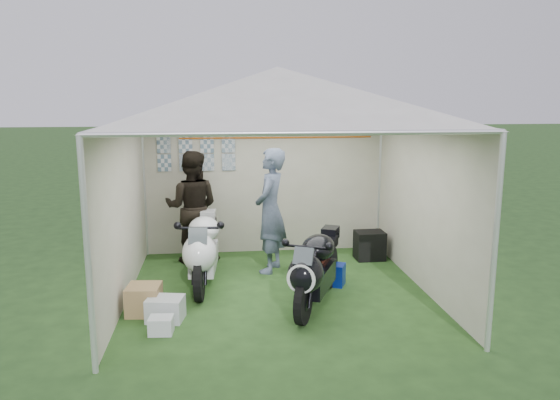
{
  "coord_description": "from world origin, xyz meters",
  "views": [
    {
      "loc": [
        -0.77,
        -7.05,
        2.66
      ],
      "look_at": [
        0.07,
        0.35,
        1.21
      ],
      "focal_mm": 35.0,
      "sensor_mm": 36.0,
      "label": 1
    }
  ],
  "objects_px": {
    "motorcycle_black": "(315,267)",
    "equipment_box": "(370,245)",
    "person_dark_jacket": "(192,207)",
    "crate_1": "(144,299)",
    "crate_2": "(161,325)",
    "paddock_stand": "(330,274)",
    "person_blue_jacket": "(270,211)",
    "motorcycle_white": "(203,248)",
    "crate_0": "(165,309)",
    "canopy_tent": "(277,101)"
  },
  "relations": [
    {
      "from": "motorcycle_black",
      "to": "equipment_box",
      "type": "distance_m",
      "value": 2.29
    },
    {
      "from": "paddock_stand",
      "to": "person_blue_jacket",
      "type": "relative_size",
      "value": 0.22
    },
    {
      "from": "person_dark_jacket",
      "to": "crate_1",
      "type": "distance_m",
      "value": 2.26
    },
    {
      "from": "equipment_box",
      "to": "crate_0",
      "type": "xyz_separation_m",
      "value": [
        -3.09,
        -2.13,
        -0.09
      ]
    },
    {
      "from": "paddock_stand",
      "to": "motorcycle_white",
      "type": "bearing_deg",
      "value": 174.54
    },
    {
      "from": "motorcycle_white",
      "to": "paddock_stand",
      "type": "bearing_deg",
      "value": -1.38
    },
    {
      "from": "paddock_stand",
      "to": "crate_2",
      "type": "height_order",
      "value": "paddock_stand"
    },
    {
      "from": "crate_2",
      "to": "motorcycle_black",
      "type": "bearing_deg",
      "value": 17.65
    },
    {
      "from": "crate_0",
      "to": "motorcycle_black",
      "type": "bearing_deg",
      "value": 6.73
    },
    {
      "from": "motorcycle_black",
      "to": "motorcycle_white",
      "type": "bearing_deg",
      "value": 170.39
    },
    {
      "from": "motorcycle_white",
      "to": "person_blue_jacket",
      "type": "distance_m",
      "value": 1.2
    },
    {
      "from": "person_dark_jacket",
      "to": "equipment_box",
      "type": "distance_m",
      "value": 2.94
    },
    {
      "from": "equipment_box",
      "to": "motorcycle_black",
      "type": "bearing_deg",
      "value": -123.11
    },
    {
      "from": "person_dark_jacket",
      "to": "crate_0",
      "type": "xyz_separation_m",
      "value": [
        -0.23,
        -2.33,
        -0.76
      ]
    },
    {
      "from": "canopy_tent",
      "to": "equipment_box",
      "type": "bearing_deg",
      "value": 37.93
    },
    {
      "from": "person_dark_jacket",
      "to": "equipment_box",
      "type": "height_order",
      "value": "person_dark_jacket"
    },
    {
      "from": "motorcycle_black",
      "to": "person_dark_jacket",
      "type": "bearing_deg",
      "value": 151.74
    },
    {
      "from": "paddock_stand",
      "to": "crate_0",
      "type": "distance_m",
      "value": 2.42
    },
    {
      "from": "person_dark_jacket",
      "to": "crate_0",
      "type": "relative_size",
      "value": 4.26
    },
    {
      "from": "crate_0",
      "to": "crate_2",
      "type": "xyz_separation_m",
      "value": [
        -0.02,
        -0.38,
        -0.04
      ]
    },
    {
      "from": "equipment_box",
      "to": "crate_2",
      "type": "height_order",
      "value": "equipment_box"
    },
    {
      "from": "equipment_box",
      "to": "crate_0",
      "type": "bearing_deg",
      "value": -145.5
    },
    {
      "from": "person_dark_jacket",
      "to": "crate_2",
      "type": "distance_m",
      "value": 2.83
    },
    {
      "from": "motorcycle_white",
      "to": "person_dark_jacket",
      "type": "xyz_separation_m",
      "value": [
        -0.2,
        1.16,
        0.35
      ]
    },
    {
      "from": "person_dark_jacket",
      "to": "equipment_box",
      "type": "bearing_deg",
      "value": -175.18
    },
    {
      "from": "person_blue_jacket",
      "to": "crate_1",
      "type": "distance_m",
      "value": 2.38
    },
    {
      "from": "canopy_tent",
      "to": "crate_0",
      "type": "relative_size",
      "value": 13.45
    },
    {
      "from": "motorcycle_white",
      "to": "crate_2",
      "type": "height_order",
      "value": "motorcycle_white"
    },
    {
      "from": "canopy_tent",
      "to": "crate_1",
      "type": "xyz_separation_m",
      "value": [
        -1.72,
        -0.59,
        -2.4
      ]
    },
    {
      "from": "canopy_tent",
      "to": "paddock_stand",
      "type": "relative_size",
      "value": 13.84
    },
    {
      "from": "crate_1",
      "to": "crate_2",
      "type": "bearing_deg",
      "value": -66.84
    },
    {
      "from": "motorcycle_white",
      "to": "crate_1",
      "type": "xyz_separation_m",
      "value": [
        -0.71,
        -0.93,
        -0.37
      ]
    },
    {
      "from": "person_blue_jacket",
      "to": "crate_1",
      "type": "height_order",
      "value": "person_blue_jacket"
    },
    {
      "from": "motorcycle_white",
      "to": "equipment_box",
      "type": "xyz_separation_m",
      "value": [
        2.66,
        0.95,
        -0.32
      ]
    },
    {
      "from": "crate_1",
      "to": "crate_2",
      "type": "distance_m",
      "value": 0.68
    },
    {
      "from": "person_dark_jacket",
      "to": "person_blue_jacket",
      "type": "bearing_deg",
      "value": 161.68
    },
    {
      "from": "crate_1",
      "to": "person_dark_jacket",
      "type": "bearing_deg",
      "value": 76.19
    },
    {
      "from": "motorcycle_white",
      "to": "crate_0",
      "type": "xyz_separation_m",
      "value": [
        -0.43,
        -1.17,
        -0.41
      ]
    },
    {
      "from": "crate_0",
      "to": "crate_2",
      "type": "bearing_deg",
      "value": -92.36
    },
    {
      "from": "crate_2",
      "to": "person_blue_jacket",
      "type": "bearing_deg",
      "value": 55.36
    },
    {
      "from": "person_dark_jacket",
      "to": "crate_2",
      "type": "height_order",
      "value": "person_dark_jacket"
    },
    {
      "from": "motorcycle_black",
      "to": "person_dark_jacket",
      "type": "height_order",
      "value": "person_dark_jacket"
    },
    {
      "from": "paddock_stand",
      "to": "person_dark_jacket",
      "type": "bearing_deg",
      "value": 146.08
    },
    {
      "from": "crate_1",
      "to": "motorcycle_black",
      "type": "bearing_deg",
      "value": -0.65
    },
    {
      "from": "crate_2",
      "to": "person_dark_jacket",
      "type": "bearing_deg",
      "value": 84.75
    },
    {
      "from": "person_dark_jacket",
      "to": "crate_1",
      "type": "bearing_deg",
      "value": 85.04
    },
    {
      "from": "equipment_box",
      "to": "crate_2",
      "type": "relative_size",
      "value": 1.75
    },
    {
      "from": "motorcycle_white",
      "to": "motorcycle_black",
      "type": "height_order",
      "value": "motorcycle_white"
    },
    {
      "from": "person_dark_jacket",
      "to": "person_blue_jacket",
      "type": "relative_size",
      "value": 0.95
    },
    {
      "from": "motorcycle_white",
      "to": "crate_1",
      "type": "height_order",
      "value": "motorcycle_white"
    }
  ]
}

